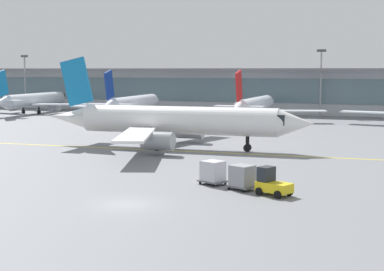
{
  "coord_description": "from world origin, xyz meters",
  "views": [
    {
      "loc": [
        18.34,
        -36.19,
        9.34
      ],
      "look_at": [
        -1.4,
        16.78,
        3.0
      ],
      "focal_mm": 55.13,
      "sensor_mm": 36.0,
      "label": 1
    }
  ],
  "objects_px": {
    "gate_airplane_1": "(133,104)",
    "apron_light_mast_1": "(321,80)",
    "taxiing_regional_jet": "(176,121)",
    "gate_airplane_0": "(34,100)",
    "baggage_tug": "(272,183)",
    "cargo_dolly_lead": "(242,176)",
    "gate_airplane_2": "(254,106)",
    "apron_light_mast_0": "(25,79)",
    "cargo_dolly_trailing": "(213,172)"
  },
  "relations": [
    {
      "from": "baggage_tug",
      "to": "cargo_dolly_trailing",
      "type": "height_order",
      "value": "baggage_tug"
    },
    {
      "from": "gate_airplane_2",
      "to": "apron_light_mast_0",
      "type": "relative_size",
      "value": 2.21
    },
    {
      "from": "cargo_dolly_lead",
      "to": "apron_light_mast_1",
      "type": "bearing_deg",
      "value": 117.4
    },
    {
      "from": "gate_airplane_1",
      "to": "taxiing_regional_jet",
      "type": "distance_m",
      "value": 44.72
    },
    {
      "from": "taxiing_regional_jet",
      "to": "apron_light_mast_1",
      "type": "relative_size",
      "value": 2.48
    },
    {
      "from": "apron_light_mast_0",
      "to": "cargo_dolly_trailing",
      "type": "bearing_deg",
      "value": -45.58
    },
    {
      "from": "cargo_dolly_trailing",
      "to": "gate_airplane_0",
      "type": "bearing_deg",
      "value": 158.41
    },
    {
      "from": "gate_airplane_1",
      "to": "cargo_dolly_trailing",
      "type": "bearing_deg",
      "value": -152.57
    },
    {
      "from": "cargo_dolly_lead",
      "to": "baggage_tug",
      "type": "bearing_deg",
      "value": -0.0
    },
    {
      "from": "cargo_dolly_lead",
      "to": "apron_light_mast_1",
      "type": "distance_m",
      "value": 75.92
    },
    {
      "from": "gate_airplane_2",
      "to": "taxiing_regional_jet",
      "type": "relative_size",
      "value": 0.85
    },
    {
      "from": "cargo_dolly_lead",
      "to": "apron_light_mast_1",
      "type": "xyz_separation_m",
      "value": [
        -4.91,
        75.5,
        6.29
      ]
    },
    {
      "from": "gate_airplane_0",
      "to": "cargo_dolly_trailing",
      "type": "height_order",
      "value": "gate_airplane_0"
    },
    {
      "from": "gate_airplane_1",
      "to": "apron_light_mast_0",
      "type": "relative_size",
      "value": 2.21
    },
    {
      "from": "apron_light_mast_0",
      "to": "gate_airplane_2",
      "type": "bearing_deg",
      "value": -12.73
    },
    {
      "from": "gate_airplane_1",
      "to": "gate_airplane_0",
      "type": "bearing_deg",
      "value": 76.5
    },
    {
      "from": "gate_airplane_1",
      "to": "apron_light_mast_1",
      "type": "bearing_deg",
      "value": -66.77
    },
    {
      "from": "gate_airplane_2",
      "to": "baggage_tug",
      "type": "height_order",
      "value": "gate_airplane_2"
    },
    {
      "from": "gate_airplane_0",
      "to": "baggage_tug",
      "type": "xyz_separation_m",
      "value": [
        66.2,
        -63.73,
        -1.9
      ]
    },
    {
      "from": "cargo_dolly_lead",
      "to": "apron_light_mast_0",
      "type": "bearing_deg",
      "value": 158.73
    },
    {
      "from": "gate_airplane_1",
      "to": "apron_light_mast_0",
      "type": "xyz_separation_m",
      "value": [
        -36.1,
        15.57,
        4.25
      ]
    },
    {
      "from": "gate_airplane_0",
      "to": "baggage_tug",
      "type": "height_order",
      "value": "gate_airplane_0"
    },
    {
      "from": "taxiing_regional_jet",
      "to": "baggage_tug",
      "type": "height_order",
      "value": "taxiing_regional_jet"
    },
    {
      "from": "apron_light_mast_1",
      "to": "cargo_dolly_trailing",
      "type": "bearing_deg",
      "value": -88.39
    },
    {
      "from": "gate_airplane_0",
      "to": "apron_light_mast_0",
      "type": "bearing_deg",
      "value": 39.54
    },
    {
      "from": "cargo_dolly_lead",
      "to": "apron_light_mast_0",
      "type": "xyz_separation_m",
      "value": [
        -74.06,
        73.94,
        5.99
      ]
    },
    {
      "from": "baggage_tug",
      "to": "gate_airplane_0",
      "type": "bearing_deg",
      "value": 159.77
    },
    {
      "from": "gate_airplane_1",
      "to": "cargo_dolly_lead",
      "type": "relative_size",
      "value": 10.98
    },
    {
      "from": "gate_airplane_2",
      "to": "cargo_dolly_trailing",
      "type": "relative_size",
      "value": 10.95
    },
    {
      "from": "taxiing_regional_jet",
      "to": "cargo_dolly_trailing",
      "type": "height_order",
      "value": "taxiing_regional_jet"
    },
    {
      "from": "gate_airplane_0",
      "to": "apron_light_mast_0",
      "type": "xyz_separation_m",
      "value": [
        -10.47,
        11.36,
        4.25
      ]
    },
    {
      "from": "baggage_tug",
      "to": "cargo_dolly_lead",
      "type": "height_order",
      "value": "baggage_tug"
    },
    {
      "from": "cargo_dolly_lead",
      "to": "gate_airplane_2",
      "type": "bearing_deg",
      "value": 127.23
    },
    {
      "from": "gate_airplane_1",
      "to": "apron_light_mast_1",
      "type": "xyz_separation_m",
      "value": [
        33.05,
        17.13,
        4.55
      ]
    },
    {
      "from": "cargo_dolly_lead",
      "to": "apron_light_mast_0",
      "type": "relative_size",
      "value": 0.2
    },
    {
      "from": "gate_airplane_0",
      "to": "taxiing_regional_jet",
      "type": "relative_size",
      "value": 0.85
    },
    {
      "from": "baggage_tug",
      "to": "apron_light_mast_1",
      "type": "height_order",
      "value": "apron_light_mast_1"
    },
    {
      "from": "taxiing_regional_jet",
      "to": "apron_light_mast_1",
      "type": "bearing_deg",
      "value": 77.83
    },
    {
      "from": "gate_airplane_1",
      "to": "baggage_tug",
      "type": "height_order",
      "value": "gate_airplane_1"
    },
    {
      "from": "gate_airplane_2",
      "to": "cargo_dolly_trailing",
      "type": "xyz_separation_m",
      "value": [
        11.76,
        -59.27,
        -1.74
      ]
    },
    {
      "from": "cargo_dolly_trailing",
      "to": "cargo_dolly_lead",
      "type": "bearing_deg",
      "value": -0.0
    },
    {
      "from": "apron_light_mast_0",
      "to": "cargo_dolly_lead",
      "type": "bearing_deg",
      "value": -44.96
    },
    {
      "from": "gate_airplane_1",
      "to": "cargo_dolly_lead",
      "type": "xyz_separation_m",
      "value": [
        37.96,
        -58.37,
        -1.74
      ]
    },
    {
      "from": "gate_airplane_1",
      "to": "gate_airplane_2",
      "type": "distance_m",
      "value": 23.48
    },
    {
      "from": "gate_airplane_1",
      "to": "apron_light_mast_0",
      "type": "height_order",
      "value": "apron_light_mast_0"
    },
    {
      "from": "cargo_dolly_trailing",
      "to": "apron_light_mast_1",
      "type": "distance_m",
      "value": 74.56
    },
    {
      "from": "gate_airplane_0",
      "to": "gate_airplane_1",
      "type": "xyz_separation_m",
      "value": [
        25.63,
        -4.21,
        0.0
      ]
    },
    {
      "from": "baggage_tug",
      "to": "gate_airplane_1",
      "type": "bearing_deg",
      "value": 147.96
    },
    {
      "from": "taxiing_regional_jet",
      "to": "cargo_dolly_trailing",
      "type": "distance_m",
      "value": 22.49
    },
    {
      "from": "apron_light_mast_0",
      "to": "apron_light_mast_1",
      "type": "relative_size",
      "value": 0.96
    }
  ]
}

